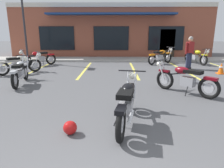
{
  "coord_description": "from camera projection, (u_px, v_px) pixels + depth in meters",
  "views": [
    {
      "loc": [
        0.29,
        -1.46,
        1.85
      ],
      "look_at": [
        0.21,
        3.61,
        0.55
      ],
      "focal_mm": 32.1,
      "sensor_mm": 36.0,
      "label": 1
    }
  ],
  "objects": [
    {
      "name": "motorcycle_blue_standard",
      "position": [
        185.0,
        79.0,
        6.19
      ],
      "size": [
        1.64,
        1.67,
        0.98
      ],
      "color": "black",
      "rests_on": "ground_plane"
    },
    {
      "name": "painted_stall_lines",
      "position": [
        109.0,
        70.0,
        10.35
      ],
      "size": [
        12.65,
        4.8,
        0.01
      ],
      "color": "#DBCC4C",
      "rests_on": "ground_plane"
    },
    {
      "name": "motorcycle_red_sportbike",
      "position": [
        196.0,
        56.0,
        12.16
      ],
      "size": [
        0.95,
        2.06,
        0.98
      ],
      "color": "black",
      "rests_on": "ground_plane"
    },
    {
      "name": "brick_storefront_building",
      "position": [
        112.0,
        31.0,
        17.02
      ],
      "size": [
        15.02,
        5.96,
        3.92
      ],
      "color": "brown",
      "rests_on": "ground_plane"
    },
    {
      "name": "motorcycle_silver_naked",
      "position": [
        39.0,
        58.0,
        11.41
      ],
      "size": [
        1.66,
        1.64,
        0.98
      ],
      "color": "black",
      "rests_on": "ground_plane"
    },
    {
      "name": "motorcycle_green_cafe_racer",
      "position": [
        19.0,
        64.0,
        9.22
      ],
      "size": [
        1.72,
        1.58,
        0.98
      ],
      "color": "black",
      "rests_on": "ground_plane"
    },
    {
      "name": "motorcycle_black_cruiser",
      "position": [
        20.0,
        72.0,
        7.34
      ],
      "size": [
        0.8,
        2.09,
        0.98
      ],
      "color": "black",
      "rests_on": "ground_plane"
    },
    {
      "name": "person_near_building",
      "position": [
        190.0,
        51.0,
        10.34
      ],
      "size": [
        0.57,
        0.4,
        1.68
      ],
      "color": "black",
      "rests_on": "ground_plane"
    },
    {
      "name": "traffic_cone",
      "position": [
        221.0,
        68.0,
        9.23
      ],
      "size": [
        0.34,
        0.34,
        0.53
      ],
      "color": "orange",
      "rests_on": "ground_plane"
    },
    {
      "name": "ground_plane",
      "position": [
        105.0,
        99.0,
        5.72
      ],
      "size": [
        80.0,
        80.0,
        0.0
      ],
      "primitive_type": "plane",
      "color": "#515154"
    },
    {
      "name": "parking_lot_lamp_post",
      "position": [
        22.0,
        11.0,
        11.97
      ],
      "size": [
        0.24,
        0.76,
        4.77
      ],
      "color": "#2D2D33",
      "rests_on": "ground_plane"
    },
    {
      "name": "motorcycle_orange_scrambler",
      "position": [
        161.0,
        56.0,
        12.17
      ],
      "size": [
        1.79,
        1.48,
        0.98
      ],
      "color": "black",
      "rests_on": "ground_plane"
    },
    {
      "name": "sidewalk_kerb",
      "position": [
        111.0,
        59.0,
        13.82
      ],
      "size": [
        22.0,
        1.8,
        0.14
      ],
      "primitive_type": "cube",
      "color": "#A8A59E",
      "rests_on": "ground_plane"
    },
    {
      "name": "motorcycle_foreground_classic",
      "position": [
        127.0,
        102.0,
        4.11
      ],
      "size": [
        0.77,
        2.09,
        0.98
      ],
      "color": "black",
      "rests_on": "ground_plane"
    },
    {
      "name": "helmet_on_pavement",
      "position": [
        70.0,
        128.0,
        3.74
      ],
      "size": [
        0.26,
        0.26,
        0.26
      ],
      "color": "#B71414",
      "rests_on": "ground_plane"
    }
  ]
}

